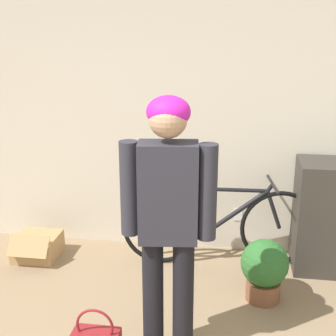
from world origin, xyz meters
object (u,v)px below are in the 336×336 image
(person, at_px, (168,208))
(potted_plant, at_px, (264,268))
(cardboard_box, at_px, (37,246))
(bicycle, at_px, (220,225))

(person, height_order, potted_plant, person)
(person, relative_size, potted_plant, 3.38)
(person, relative_size, cardboard_box, 3.87)
(person, distance_m, cardboard_box, 1.97)
(person, xyz_separation_m, cardboard_box, (-1.36, 1.11, -0.90))
(person, xyz_separation_m, potted_plant, (0.64, 0.71, -0.74))
(cardboard_box, bearing_deg, person, -39.16)
(person, height_order, cardboard_box, person)
(bicycle, xyz_separation_m, cardboard_box, (-1.64, -0.13, -0.26))
(person, bearing_deg, potted_plant, 41.51)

